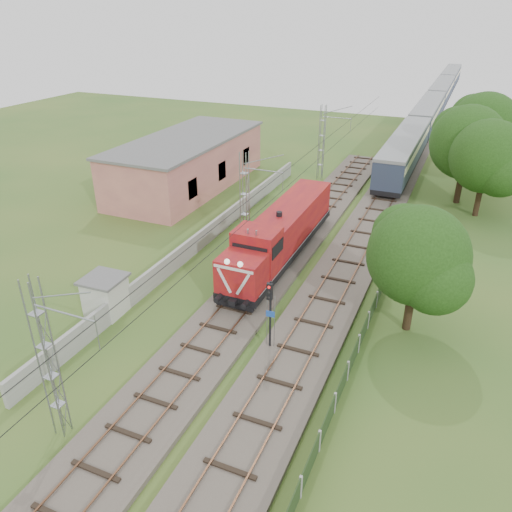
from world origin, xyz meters
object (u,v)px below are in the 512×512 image
at_px(locomotive, 281,233).
at_px(coach_rake, 435,101).
at_px(signal_post, 270,305).
at_px(relay_hut, 106,295).

xyz_separation_m(locomotive, coach_rake, (5.00, 61.36, 0.37)).
distance_m(signal_post, relay_hut, 10.95).
relative_size(coach_rake, signal_post, 20.77).
xyz_separation_m(locomotive, relay_hut, (-7.40, -11.10, -0.92)).
distance_m(coach_rake, signal_post, 72.07).
height_order(locomotive, coach_rake, locomotive).
bearing_deg(signal_post, coach_rake, 88.73).
bearing_deg(coach_rake, locomotive, -94.66).
distance_m(locomotive, coach_rake, 61.56).
xyz_separation_m(locomotive, signal_post, (3.40, -10.69, 0.86)).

